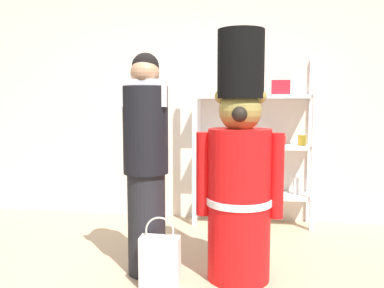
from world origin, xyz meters
name	(u,v)px	position (x,y,z in m)	size (l,w,h in m)	color
back_wall	(186,103)	(0.00, 2.20, 1.30)	(6.40, 0.12, 2.60)	silver
merchandise_shelf	(254,143)	(0.77, 1.98, 0.88)	(1.26, 0.35, 1.75)	white
teddy_bear_guard	(239,173)	(0.67, 0.59, 0.79)	(0.64, 0.48, 1.81)	red
person_shopper	(146,161)	(-0.03, 0.57, 0.87)	(0.35, 0.34, 1.67)	black
shopping_bag	(160,261)	(0.12, 0.35, 0.19)	(0.28, 0.12, 0.51)	silver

